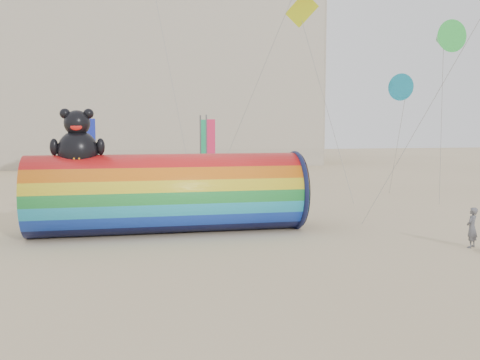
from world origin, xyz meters
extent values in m
plane|color=#CCB58C|center=(0.00, 0.00, 0.00)|extent=(160.00, 160.00, 0.00)
cube|color=#B7AD99|center=(-12.00, 46.00, 10.00)|extent=(60.00, 15.00, 20.00)
cube|color=#28303D|center=(-12.00, 38.44, 10.50)|extent=(59.50, 0.12, 17.00)
cylinder|color=red|center=(-2.07, 3.93, 1.65)|extent=(11.32, 3.30, 3.30)
torus|color=#0F1438|center=(3.48, 3.93, 1.65)|extent=(0.23, 3.46, 3.46)
cylinder|color=black|center=(3.61, 3.93, 1.65)|extent=(0.06, 3.27, 3.27)
ellipsoid|color=black|center=(-5.65, 3.93, 3.44)|extent=(1.61, 1.44, 1.70)
ellipsoid|color=orange|center=(-5.65, 3.42, 3.35)|extent=(0.83, 0.36, 0.73)
sphere|color=black|center=(-5.65, 3.93, 4.57)|extent=(1.04, 1.04, 1.04)
sphere|color=black|center=(-6.10, 3.93, 4.95)|extent=(0.41, 0.41, 0.41)
sphere|color=black|center=(-5.20, 3.93, 4.95)|extent=(0.41, 0.41, 0.41)
ellipsoid|color=red|center=(-5.65, 3.51, 4.43)|extent=(0.46, 0.17, 0.29)
ellipsoid|color=black|center=(-6.55, 3.84, 3.63)|extent=(0.34, 0.34, 0.68)
ellipsoid|color=black|center=(-4.76, 3.84, 3.63)|extent=(0.34, 0.34, 0.68)
imported|color=#56565D|center=(8.62, -1.26, 0.75)|extent=(0.65, 0.60, 1.50)
cylinder|color=#59595E|center=(-6.17, 15.09, 2.60)|extent=(0.10, 0.10, 5.20)
cube|color=#1624A8|center=(-5.86, 15.09, 2.65)|extent=(0.56, 0.06, 4.50)
cylinder|color=#59595E|center=(1.47, 17.03, 2.60)|extent=(0.10, 0.10, 5.20)
cube|color=#ED2151|center=(1.78, 17.03, 2.65)|extent=(0.56, 0.06, 4.50)
cylinder|color=#59595E|center=(1.32, 18.92, 2.60)|extent=(0.10, 0.10, 5.20)
cube|color=#1AA967|center=(1.63, 18.92, 2.65)|extent=(0.56, 0.06, 4.50)
cone|color=#1795B9|center=(10.98, 8.08, 6.50)|extent=(1.43, 1.43, 1.28)
cube|color=#CBE217|center=(5.22, 8.49, 10.39)|extent=(1.04, 0.06, 1.45)
cone|color=green|center=(11.05, 4.84, 8.60)|extent=(1.49, 1.49, 1.34)
camera|label=1|loc=(-3.69, -18.41, 4.47)|focal=40.00mm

